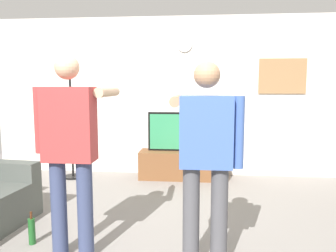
{
  "coord_description": "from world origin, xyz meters",
  "views": [
    {
      "loc": [
        0.44,
        -2.84,
        1.54
      ],
      "look_at": [
        0.05,
        1.2,
        1.05
      ],
      "focal_mm": 35.77,
      "sensor_mm": 36.0,
      "label": 1
    }
  ],
  "objects_px": {
    "framed_picture": "(282,76)",
    "person_standing_nearer_lamp": "(70,144)",
    "floor_lamp": "(70,97)",
    "tv_stand": "(183,165)",
    "wall_clock": "(184,44)",
    "person_standing_nearer_couch": "(206,154)",
    "beverage_bottle": "(32,231)",
    "television": "(183,132)"
  },
  "relations": [
    {
      "from": "framed_picture",
      "to": "beverage_bottle",
      "type": "relative_size",
      "value": 2.35
    },
    {
      "from": "wall_clock",
      "to": "person_standing_nearer_couch",
      "type": "relative_size",
      "value": 0.15
    },
    {
      "from": "television",
      "to": "wall_clock",
      "type": "relative_size",
      "value": 4.48
    },
    {
      "from": "person_standing_nearer_lamp",
      "to": "floor_lamp",
      "type": "bearing_deg",
      "value": 111.49
    },
    {
      "from": "framed_picture",
      "to": "person_standing_nearer_lamp",
      "type": "distance_m",
      "value": 3.9
    },
    {
      "from": "framed_picture",
      "to": "beverage_bottle",
      "type": "xyz_separation_m",
      "value": [
        -2.97,
        -2.77,
        -1.56
      ]
    },
    {
      "from": "floor_lamp",
      "to": "person_standing_nearer_lamp",
      "type": "relative_size",
      "value": 1.06
    },
    {
      "from": "television",
      "to": "floor_lamp",
      "type": "xyz_separation_m",
      "value": [
        -1.84,
        -0.17,
        0.58
      ]
    },
    {
      "from": "framed_picture",
      "to": "wall_clock",
      "type": "bearing_deg",
      "value": -179.82
    },
    {
      "from": "floor_lamp",
      "to": "beverage_bottle",
      "type": "bearing_deg",
      "value": -77.96
    },
    {
      "from": "framed_picture",
      "to": "person_standing_nearer_couch",
      "type": "height_order",
      "value": "framed_picture"
    },
    {
      "from": "television",
      "to": "person_standing_nearer_couch",
      "type": "bearing_deg",
      "value": -83.27
    },
    {
      "from": "tv_stand",
      "to": "wall_clock",
      "type": "bearing_deg",
      "value": 90.0
    },
    {
      "from": "wall_clock",
      "to": "beverage_bottle",
      "type": "distance_m",
      "value": 3.72
    },
    {
      "from": "television",
      "to": "beverage_bottle",
      "type": "bearing_deg",
      "value": -118.1
    },
    {
      "from": "tv_stand",
      "to": "person_standing_nearer_couch",
      "type": "xyz_separation_m",
      "value": [
        0.33,
        -2.75,
        0.76
      ]
    },
    {
      "from": "framed_picture",
      "to": "person_standing_nearer_couch",
      "type": "relative_size",
      "value": 0.44
    },
    {
      "from": "framed_picture",
      "to": "person_standing_nearer_lamp",
      "type": "xyz_separation_m",
      "value": [
        -2.47,
        -2.94,
        -0.66
      ]
    },
    {
      "from": "person_standing_nearer_couch",
      "to": "beverage_bottle",
      "type": "height_order",
      "value": "person_standing_nearer_couch"
    },
    {
      "from": "tv_stand",
      "to": "person_standing_nearer_couch",
      "type": "relative_size",
      "value": 0.83
    },
    {
      "from": "tv_stand",
      "to": "person_standing_nearer_couch",
      "type": "bearing_deg",
      "value": -83.16
    },
    {
      "from": "floor_lamp",
      "to": "television",
      "type": "bearing_deg",
      "value": 5.37
    },
    {
      "from": "television",
      "to": "floor_lamp",
      "type": "distance_m",
      "value": 1.94
    },
    {
      "from": "floor_lamp",
      "to": "person_standing_nearer_couch",
      "type": "distance_m",
      "value": 3.43
    },
    {
      "from": "wall_clock",
      "to": "floor_lamp",
      "type": "distance_m",
      "value": 2.08
    },
    {
      "from": "person_standing_nearer_couch",
      "to": "tv_stand",
      "type": "bearing_deg",
      "value": 96.84
    },
    {
      "from": "television",
      "to": "wall_clock",
      "type": "xyz_separation_m",
      "value": [
        0.0,
        0.24,
        1.45
      ]
    },
    {
      "from": "wall_clock",
      "to": "floor_lamp",
      "type": "bearing_deg",
      "value": -167.26
    },
    {
      "from": "television",
      "to": "wall_clock",
      "type": "height_order",
      "value": "wall_clock"
    },
    {
      "from": "tv_stand",
      "to": "framed_picture",
      "type": "height_order",
      "value": "framed_picture"
    },
    {
      "from": "person_standing_nearer_couch",
      "to": "framed_picture",
      "type": "bearing_deg",
      "value": 66.99
    },
    {
      "from": "television",
      "to": "wall_clock",
      "type": "distance_m",
      "value": 1.47
    },
    {
      "from": "television",
      "to": "person_standing_nearer_couch",
      "type": "relative_size",
      "value": 0.67
    },
    {
      "from": "floor_lamp",
      "to": "wall_clock",
      "type": "bearing_deg",
      "value": 12.74
    },
    {
      "from": "floor_lamp",
      "to": "beverage_bottle",
      "type": "xyz_separation_m",
      "value": [
        0.5,
        -2.34,
        -1.23
      ]
    },
    {
      "from": "framed_picture",
      "to": "beverage_bottle",
      "type": "bearing_deg",
      "value": -137.0
    },
    {
      "from": "framed_picture",
      "to": "person_standing_nearer_lamp",
      "type": "relative_size",
      "value": 0.43
    },
    {
      "from": "framed_picture",
      "to": "person_standing_nearer_couch",
      "type": "xyz_separation_m",
      "value": [
        -1.29,
        -3.04,
        -0.71
      ]
    },
    {
      "from": "floor_lamp",
      "to": "person_standing_nearer_couch",
      "type": "xyz_separation_m",
      "value": [
        2.17,
        -2.62,
        -0.37
      ]
    },
    {
      "from": "person_standing_nearer_lamp",
      "to": "framed_picture",
      "type": "bearing_deg",
      "value": 49.91
    },
    {
      "from": "tv_stand",
      "to": "person_standing_nearer_lamp",
      "type": "relative_size",
      "value": 0.8
    },
    {
      "from": "floor_lamp",
      "to": "person_standing_nearer_couch",
      "type": "bearing_deg",
      "value": -50.33
    }
  ]
}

